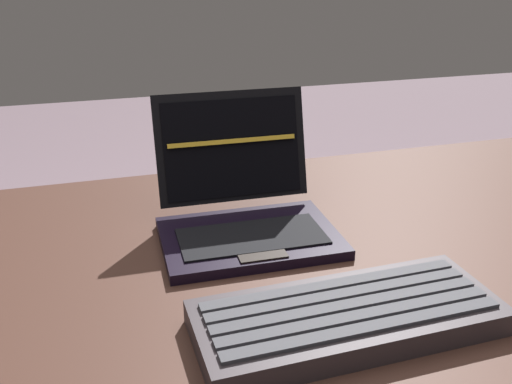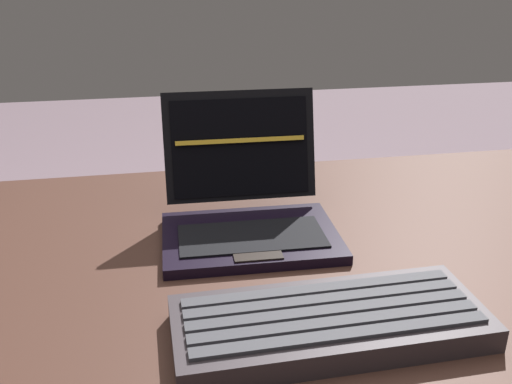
% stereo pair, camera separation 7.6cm
% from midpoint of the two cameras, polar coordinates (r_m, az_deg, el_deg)
% --- Properties ---
extents(desk, '(1.49, 0.73, 0.71)m').
position_cam_midpoint_polar(desk, '(0.81, -3.31, -12.98)').
color(desk, '#41271E').
rests_on(desk, ground).
extents(laptop_front, '(0.25, 0.22, 0.19)m').
position_cam_midpoint_polar(laptop_front, '(0.82, -3.87, -1.77)').
color(laptop_front, black).
rests_on(laptop_front, desk).
extents(external_keyboard, '(0.34, 0.14, 0.03)m').
position_cam_midpoint_polar(external_keyboard, '(0.63, 5.77, -12.51)').
color(external_keyboard, '#2F282C').
rests_on(external_keyboard, desk).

